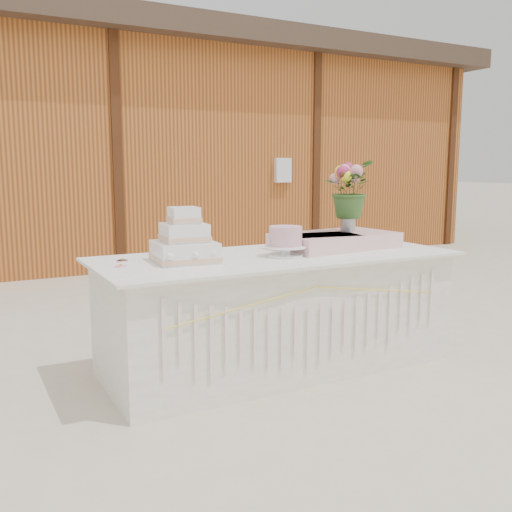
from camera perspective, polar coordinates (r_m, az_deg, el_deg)
The scene contains 9 objects.
ground at distance 3.96m, azimuth 2.08°, elevation -10.94°, with size 80.00×80.00×0.00m, color beige.
barn at distance 9.41m, azimuth -16.95°, elevation 10.52°, with size 12.60×4.60×3.30m.
cake_table at distance 3.85m, azimuth 2.15°, elevation -5.53°, with size 2.40×1.00×0.77m.
wedding_cake at distance 3.51m, azimuth -7.17°, elevation 1.29°, with size 0.40×0.40×0.33m.
pink_cake_stand at distance 3.69m, azimuth 2.97°, elevation 1.65°, with size 0.27×0.27×0.20m.
satin_runner at distance 4.12m, azimuth 7.90°, elevation 1.55°, with size 0.86×0.50×0.11m, color #FBCBCA.
flower_vase at distance 4.20m, azimuth 9.18°, elevation 3.43°, with size 0.11×0.11×0.15m, color #ADACB1.
bouquet at distance 4.18m, azimuth 9.27°, elevation 7.26°, with size 0.37×0.32×0.41m, color #345B24.
loose_flowers at distance 3.51m, azimuth -13.74°, elevation -0.62°, with size 0.13×0.33×0.02m, color pink, non-canonical shape.
Camera 1 is at (-1.88, -3.22, 1.34)m, focal length 40.00 mm.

